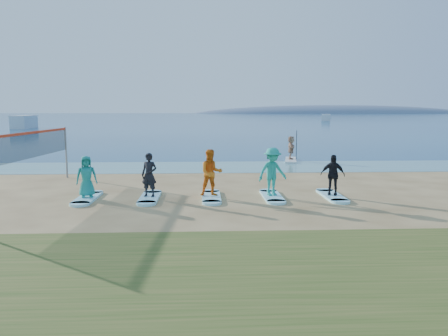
{
  "coord_description": "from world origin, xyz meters",
  "views": [
    {
      "loc": [
        -0.66,
        -14.81,
        3.4
      ],
      "look_at": [
        0.13,
        2.0,
        1.1
      ],
      "focal_mm": 35.0,
      "sensor_mm": 36.0,
      "label": 1
    }
  ],
  "objects_px": {
    "volleyball_net": "(21,147)",
    "paddleboarder": "(291,148)",
    "surfboard_1": "(150,197)",
    "paddleboard": "(291,160)",
    "student_0": "(86,176)",
    "student_3": "(272,172)",
    "boat_offshore_a": "(25,128)",
    "surfboard_3": "(272,196)",
    "surfboard_4": "(332,196)",
    "student_1": "(149,175)",
    "surfboard_2": "(211,197)",
    "boat_offshore_b": "(326,121)",
    "student_2": "(211,173)",
    "student_4": "(333,175)",
    "surfboard_0": "(87,198)"
  },
  "relations": [
    {
      "from": "surfboard_1",
      "to": "student_0",
      "type": "bearing_deg",
      "value": 180.0
    },
    {
      "from": "student_1",
      "to": "student_2",
      "type": "xyz_separation_m",
      "value": [
        2.34,
        0.0,
        0.06
      ]
    },
    {
      "from": "boat_offshore_a",
      "to": "surfboard_1",
      "type": "bearing_deg",
      "value": -69.22
    },
    {
      "from": "student_1",
      "to": "surfboard_2",
      "type": "xyz_separation_m",
      "value": [
        2.34,
        0.0,
        -0.87
      ]
    },
    {
      "from": "surfboard_0",
      "to": "surfboard_3",
      "type": "xyz_separation_m",
      "value": [
        7.02,
        0.0,
        0.0
      ]
    },
    {
      "from": "paddleboarder",
      "to": "student_0",
      "type": "relative_size",
      "value": 0.96
    },
    {
      "from": "paddleboarder",
      "to": "student_3",
      "type": "xyz_separation_m",
      "value": [
        -3.06,
        -11.66,
        0.14
      ]
    },
    {
      "from": "volleyball_net",
      "to": "paddleboarder",
      "type": "bearing_deg",
      "value": 40.28
    },
    {
      "from": "student_0",
      "to": "surfboard_1",
      "type": "bearing_deg",
      "value": -18.71
    },
    {
      "from": "surfboard_0",
      "to": "paddleboard",
      "type": "bearing_deg",
      "value": 49.14
    },
    {
      "from": "paddleboard",
      "to": "student_4",
      "type": "distance_m",
      "value": 11.71
    },
    {
      "from": "boat_offshore_b",
      "to": "surfboard_0",
      "type": "relative_size",
      "value": 2.47
    },
    {
      "from": "student_0",
      "to": "student_2",
      "type": "distance_m",
      "value": 4.68
    },
    {
      "from": "surfboard_2",
      "to": "student_3",
      "type": "height_order",
      "value": "student_3"
    },
    {
      "from": "boat_offshore_b",
      "to": "student_2",
      "type": "distance_m",
      "value": 109.08
    },
    {
      "from": "surfboard_2",
      "to": "surfboard_3",
      "type": "bearing_deg",
      "value": 0.0
    },
    {
      "from": "surfboard_1",
      "to": "student_1",
      "type": "bearing_deg",
      "value": 0.0
    },
    {
      "from": "student_3",
      "to": "student_1",
      "type": "bearing_deg",
      "value": 158.72
    },
    {
      "from": "student_2",
      "to": "surfboard_4",
      "type": "xyz_separation_m",
      "value": [
        4.68,
        0.0,
        -0.93
      ]
    },
    {
      "from": "paddleboard",
      "to": "paddleboarder",
      "type": "bearing_deg",
      "value": 0.0
    },
    {
      "from": "student_1",
      "to": "student_3",
      "type": "height_order",
      "value": "student_3"
    },
    {
      "from": "student_2",
      "to": "student_1",
      "type": "bearing_deg",
      "value": 172.54
    },
    {
      "from": "paddleboard",
      "to": "student_3",
      "type": "bearing_deg",
      "value": -93.28
    },
    {
      "from": "surfboard_3",
      "to": "paddleboarder",
      "type": "bearing_deg",
      "value": 75.28
    },
    {
      "from": "student_2",
      "to": "student_3",
      "type": "xyz_separation_m",
      "value": [
        2.34,
        0.0,
        0.03
      ]
    },
    {
      "from": "student_0",
      "to": "student_3",
      "type": "bearing_deg",
      "value": -18.71
    },
    {
      "from": "student_3",
      "to": "student_4",
      "type": "xyz_separation_m",
      "value": [
        2.34,
        0.0,
        -0.14
      ]
    },
    {
      "from": "student_1",
      "to": "boat_offshore_b",
      "type": "bearing_deg",
      "value": 87.36
    },
    {
      "from": "student_0",
      "to": "surfboard_1",
      "type": "relative_size",
      "value": 0.71
    },
    {
      "from": "surfboard_0",
      "to": "student_4",
      "type": "distance_m",
      "value": 9.39
    },
    {
      "from": "surfboard_2",
      "to": "student_2",
      "type": "height_order",
      "value": "student_2"
    },
    {
      "from": "paddleboard",
      "to": "surfboard_4",
      "type": "bearing_deg",
      "value": -82.1
    },
    {
      "from": "student_0",
      "to": "surfboard_3",
      "type": "bearing_deg",
      "value": -18.71
    },
    {
      "from": "paddleboard",
      "to": "surfboard_3",
      "type": "relative_size",
      "value": 1.36
    },
    {
      "from": "surfboard_3",
      "to": "student_4",
      "type": "relative_size",
      "value": 1.41
    },
    {
      "from": "surfboard_1",
      "to": "paddleboard",
      "type": "bearing_deg",
      "value": 56.41
    },
    {
      "from": "student_1",
      "to": "student_2",
      "type": "relative_size",
      "value": 0.93
    },
    {
      "from": "boat_offshore_b",
      "to": "surfboard_3",
      "type": "distance_m",
      "value": 108.38
    },
    {
      "from": "boat_offshore_a",
      "to": "student_3",
      "type": "xyz_separation_m",
      "value": [
        33.42,
        -60.45,
        1.01
      ]
    },
    {
      "from": "boat_offshore_a",
      "to": "boat_offshore_b",
      "type": "bearing_deg",
      "value": 29.13
    },
    {
      "from": "paddleboard",
      "to": "paddleboarder",
      "type": "distance_m",
      "value": 0.81
    },
    {
      "from": "paddleboarder",
      "to": "student_3",
      "type": "relative_size",
      "value": 0.82
    },
    {
      "from": "surfboard_1",
      "to": "surfboard_0",
      "type": "bearing_deg",
      "value": 180.0
    },
    {
      "from": "paddleboarder",
      "to": "surfboard_3",
      "type": "bearing_deg",
      "value": 177.24
    },
    {
      "from": "student_0",
      "to": "surfboard_2",
      "type": "relative_size",
      "value": 0.71
    },
    {
      "from": "volleyball_net",
      "to": "paddleboard",
      "type": "height_order",
      "value": "volleyball_net"
    },
    {
      "from": "paddleboard",
      "to": "boat_offshore_b",
      "type": "distance_m",
      "value": 96.33
    },
    {
      "from": "paddleboarder",
      "to": "surfboard_3",
      "type": "xyz_separation_m",
      "value": [
        -3.06,
        -11.66,
        -0.83
      ]
    },
    {
      "from": "boat_offshore_b",
      "to": "student_2",
      "type": "relative_size",
      "value": 3.05
    },
    {
      "from": "boat_offshore_a",
      "to": "student_0",
      "type": "bearing_deg",
      "value": -71.05
    }
  ]
}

